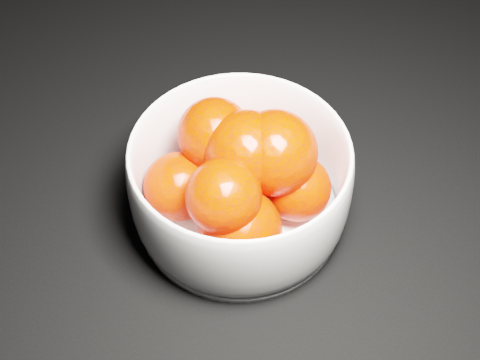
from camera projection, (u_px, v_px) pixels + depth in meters
name	position (u px, v px, depth m)	size (l,w,h in m)	color
bowl	(240.00, 183.00, 0.58)	(0.19, 0.19, 0.09)	white
orange_pile	(242.00, 172.00, 0.57)	(0.15, 0.15, 0.11)	#EB1A00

